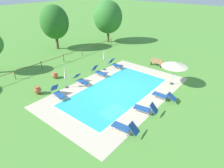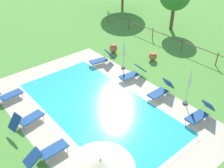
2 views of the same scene
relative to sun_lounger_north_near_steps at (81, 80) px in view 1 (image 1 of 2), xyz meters
name	(u,v)px [view 1 (image 1 of 2)]	position (x,y,z in m)	size (l,w,h in m)	color
ground_plane	(116,91)	(0.96, -3.65, -0.38)	(160.00, 160.00, 0.00)	#518E38
pool_deck_paving	(116,91)	(0.96, -3.65, -0.38)	(13.46, 8.42, 0.01)	beige
swimming_pool_water	(116,91)	(0.96, -3.65, -0.38)	(10.13, 5.09, 0.01)	#2DB7C6
pool_coping_rim	(116,91)	(0.96, -3.65, -0.37)	(10.61, 5.57, 0.01)	beige
sun_lounger_north_near_steps	(81,80)	(0.00, 0.00, 0.00)	(0.79, 2.00, 0.90)	navy
sun_lounger_north_mid	(145,109)	(-0.22, -7.40, 0.01)	(0.92, 1.93, 0.99)	navy
sun_lounger_north_far	(99,72)	(2.55, -0.07, 0.02)	(0.64, 1.84, 1.01)	navy
sun_lounger_north_end	(125,127)	(-2.96, -7.42, 0.00)	(0.79, 1.97, 0.93)	navy
sun_lounger_south_near_corner	(58,93)	(-2.98, -0.29, 0.02)	(0.94, 1.92, 1.00)	navy
sun_lounger_south_mid	(163,96)	(2.43, -7.61, -0.02)	(0.66, 2.06, 0.77)	navy
sun_lounger_south_far	(115,64)	(5.33, -0.13, 0.01)	(0.72, 1.90, 0.98)	navy
patio_umbrella_open_foreground	(175,64)	(5.57, -7.02, 1.69)	(2.46, 2.46, 2.33)	#383838
patio_umbrella_closed_row_west	(104,57)	(4.01, 0.44, 1.19)	(0.32, 0.32, 2.48)	#383838
patio_umbrella_closed_row_mid_west	(65,73)	(-1.43, 0.48, 1.10)	(0.32, 0.32, 2.29)	#383838
wooden_bench_lawn_side	(156,62)	(8.79, -3.62, 0.08)	(0.45, 1.50, 0.87)	#937047
terracotta_urn_near_fence	(38,90)	(-3.80, 1.56, 0.01)	(0.64, 0.64, 0.73)	#A85B38
terracotta_urn_by_tree	(55,75)	(-0.87, 3.01, -0.04)	(0.63, 0.63, 0.62)	#B7663D
perimeter_fence	(53,60)	(1.08, 5.99, 0.31)	(21.99, 0.08, 1.05)	brown
tree_west_mid	(54,22)	(5.47, 10.91, 3.48)	(3.98, 3.98, 6.20)	brown
tree_east_mid	(108,17)	(13.09, 7.46, 3.56)	(4.51, 4.51, 6.45)	brown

